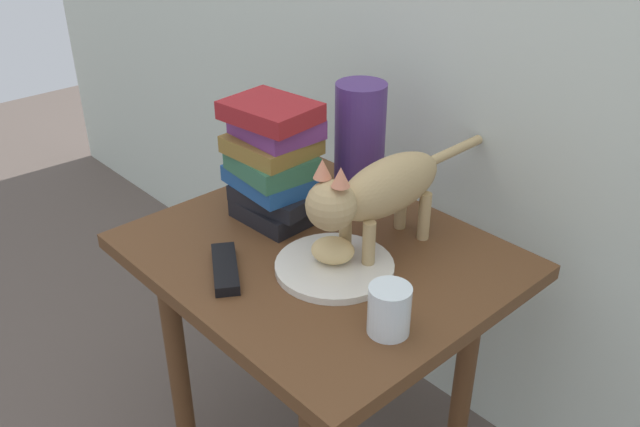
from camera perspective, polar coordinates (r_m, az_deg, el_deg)
side_table at (r=1.36m, az=0.00°, el=-6.35°), size 0.69×0.59×0.59m
plate at (r=1.24m, az=1.24°, el=-4.53°), size 0.22×0.22×0.01m
bread_roll at (r=1.23m, az=1.10°, el=-3.14°), size 0.10×0.10×0.05m
cat at (r=1.24m, az=5.00°, el=1.93°), size 0.09×0.48×0.23m
book_stack at (r=1.36m, az=-3.91°, el=4.38°), size 0.20×0.18×0.26m
green_vase at (r=1.43m, az=3.39°, el=5.93°), size 0.11×0.11×0.26m
candle_jar at (r=1.09m, az=5.88°, el=-8.34°), size 0.07×0.07×0.08m
tv_remote at (r=1.24m, az=-8.05°, el=-4.65°), size 0.15×0.12×0.02m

